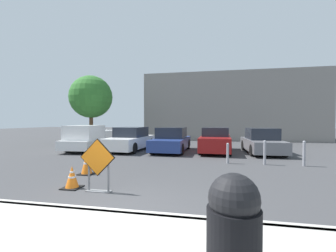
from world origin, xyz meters
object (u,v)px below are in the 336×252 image
Objects in this scene: pickup_truck at (91,139)px; parked_car_second at (171,140)px; traffic_cone_fifth at (109,147)px; parked_car_third at (215,140)px; traffic_cone_fourth at (103,151)px; road_closed_sign at (98,163)px; traffic_cone_second at (87,164)px; trash_bin at (234,226)px; bollard_third at (304,153)px; bollard_nearest at (228,153)px; bollard_second at (265,152)px; parked_car_fourth at (262,142)px; traffic_cone_nearest at (72,177)px; traffic_cone_third at (96,158)px; parked_car_nearest at (131,140)px.

pickup_truck reaches higher than parked_car_second.
traffic_cone_fifth is 0.17× the size of parked_car_third.
traffic_cone_fourth is 1.73m from traffic_cone_fifth.
traffic_cone_second is (-1.39, 1.76, -0.41)m from road_closed_sign.
trash_bin is 1.10× the size of bollard_third.
trash_bin is at bearing 105.44° from parked_car_second.
parked_car_third is at bearing 17.29° from traffic_cone_fifth.
road_closed_sign reaches higher than bollard_third.
road_closed_sign is 1.56× the size of bollard_nearest.
bollard_second is (4.70, -3.37, -0.12)m from parked_car_second.
traffic_cone_fourth is 9.55m from trash_bin.
parked_car_third is 3.65m from bollard_nearest.
parked_car_second reaches higher than road_closed_sign.
parked_car_second is 1.02× the size of parked_car_fourth.
trash_bin is at bearing -57.03° from traffic_cone_fifth.
parked_car_second is (1.36, 8.00, 0.38)m from traffic_cone_nearest.
road_closed_sign is at bearing 71.75° from parked_car_third.
bollard_second is at bearing 11.96° from traffic_cone_third.
pickup_truck is 4.88× the size of trash_bin.
bollard_third is (8.90, -3.46, -0.12)m from parked_car_nearest.
parked_car_nearest is 8.14m from bollard_second.
parked_car_nearest is 1.11× the size of parked_car_fourth.
traffic_cone_fifth is 1.90m from parked_car_nearest.
bollard_third is (3.08, 0.00, 0.08)m from bollard_nearest.
traffic_cone_second is 7.24m from bollard_second.
bollard_nearest is 3.08m from bollard_third.
road_closed_sign is 0.31× the size of parked_car_nearest.
traffic_cone_fifth is 3.76m from parked_car_second.
bollard_third reaches higher than bollard_nearest.
pickup_truck reaches higher than bollard_third.
bollard_second is (7.07, 1.50, 0.27)m from traffic_cone_third.
road_closed_sign is at bearing 138.13° from trash_bin.
bollard_second is (6.06, 4.63, 0.25)m from traffic_cone_nearest.
trash_bin reaches higher than traffic_cone_third.
traffic_cone_third is 0.79× the size of traffic_cone_fifth.
parked_car_third is 4.08× the size of bollard_third.
bollard_second is (1.97, 7.68, -0.17)m from trash_bin.
traffic_cone_fourth is (-2.37, 4.88, -0.42)m from road_closed_sign.
parked_car_second is at bearing 80.34° from traffic_cone_nearest.
parked_car_third reaches higher than road_closed_sign.
trash_bin is at bearing -50.44° from traffic_cone_third.
trash_bin is at bearing 92.57° from parked_car_third.
pickup_truck is (-2.47, 3.14, 0.36)m from traffic_cone_fourth.
bollard_nearest is (4.52, 4.63, 0.18)m from traffic_cone_nearest.
bollard_third is at bearing 20.59° from traffic_cone_second.
parked_car_nearest is at bearing -178.70° from pickup_truck.
bollard_third is (6.24, -3.37, -0.12)m from parked_car_second.
parked_car_second is 5.78m from bollard_second.
traffic_cone_second reaches higher than traffic_cone_nearest.
bollard_third is at bearing -10.20° from traffic_cone_fifth.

